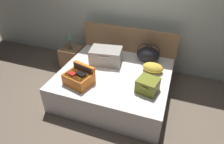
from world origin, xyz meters
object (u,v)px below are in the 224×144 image
bed (114,84)px  hard_case_medium (79,78)px  hard_case_large (106,56)px  hard_case_small (148,85)px  nightstand (72,58)px  duffel_bag (148,54)px  pillow_near_headboard (153,68)px  table_lamp (69,37)px

bed → hard_case_medium: 0.76m
hard_case_large → hard_case_medium: bearing=-111.5°
hard_case_medium → hard_case_large: bearing=92.0°
hard_case_small → nightstand: (-1.90, 0.91, -0.37)m
hard_case_medium → nightstand: hard_case_medium is taller
duffel_bag → pillow_near_headboard: duffel_bag is taller
hard_case_large → nightstand: bearing=152.9°
pillow_near_headboard → duffel_bag: bearing=115.9°
hard_case_large → pillow_near_headboard: size_ratio=1.71×
table_lamp → duffel_bag: bearing=0.1°
hard_case_medium → pillow_near_headboard: size_ratio=1.35×
hard_case_small → duffel_bag: size_ratio=0.81×
bed → hard_case_small: 0.80m
nightstand → table_lamp: table_lamp is taller
hard_case_large → hard_case_medium: hard_case_medium is taller
hard_case_medium → hard_case_small: (1.10, 0.19, -0.01)m
pillow_near_headboard → nightstand: bearing=170.1°
hard_case_small → pillow_near_headboard: size_ratio=0.98×
bed → hard_case_small: hard_case_small is taller
hard_case_small → pillow_near_headboard: 0.58m
hard_case_small → table_lamp: table_lamp is taller
hard_case_medium → nightstand: 1.41m
nightstand → hard_case_small: bearing=-25.5°
duffel_bag → hard_case_medium: bearing=-129.8°
hard_case_medium → duffel_bag: duffel_bag is taller
hard_case_large → pillow_near_headboard: 0.91m
duffel_bag → nightstand: 1.77m
hard_case_large → table_lamp: table_lamp is taller
bed → hard_case_medium: hard_case_medium is taller
duffel_bag → nightstand: (-1.73, -0.00, -0.41)m
hard_case_large → nightstand: 1.11m
pillow_near_headboard → nightstand: (-1.89, 0.33, -0.34)m
bed → table_lamp: table_lamp is taller
bed → duffel_bag: bearing=52.4°
bed → duffel_bag: 0.87m
hard_case_medium → nightstand: bearing=140.6°
hard_case_small → table_lamp: 2.11m
hard_case_medium → pillow_near_headboard: bearing=49.8°
hard_case_small → duffel_bag: duffel_bag is taller
hard_case_large → hard_case_medium: (-0.17, -0.78, -0.03)m
nightstand → hard_case_medium: bearing=-53.8°
duffel_bag → hard_case_small: bearing=-78.9°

